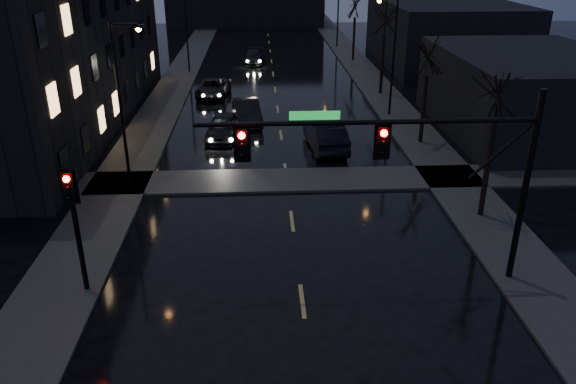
{
  "coord_description": "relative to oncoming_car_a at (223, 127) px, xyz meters",
  "views": [
    {
      "loc": [
        -1.32,
        -7.91,
        11.22
      ],
      "look_at": [
        -0.38,
        9.99,
        3.2
      ],
      "focal_mm": 35.0,
      "sensor_mm": 36.0,
      "label": 1
    }
  ],
  "objects": [
    {
      "name": "sidewalk_left",
      "position": [
        -4.89,
        9.49,
        -0.7
      ],
      "size": [
        3.0,
        140.0,
        0.12
      ],
      "primitive_type": "cube",
      "color": "#2D2D2B",
      "rests_on": "ground"
    },
    {
      "name": "sidewalk_right",
      "position": [
        12.11,
        9.49,
        -0.7
      ],
      "size": [
        3.0,
        140.0,
        0.12
      ],
      "primitive_type": "cube",
      "color": "#2D2D2B",
      "rests_on": "ground"
    },
    {
      "name": "sidewalk_cross",
      "position": [
        3.61,
        -7.01,
        -0.7
      ],
      "size": [
        40.0,
        3.0,
        0.12
      ],
      "primitive_type": "cube",
      "color": "#2D2D2B",
      "rests_on": "ground"
    },
    {
      "name": "apartment_block",
      "position": [
        -12.89,
        4.49,
        5.24
      ],
      "size": [
        12.0,
        30.0,
        12.0
      ],
      "primitive_type": "cube",
      "color": "black",
      "rests_on": "ground"
    },
    {
      "name": "commercial_right_near",
      "position": [
        19.11,
        0.49,
        1.74
      ],
      "size": [
        10.0,
        14.0,
        5.0
      ],
      "primitive_type": "cube",
      "color": "black",
      "rests_on": "ground"
    },
    {
      "name": "commercial_right_far",
      "position": [
        20.61,
        22.49,
        2.24
      ],
      "size": [
        12.0,
        18.0,
        6.0
      ],
      "primitive_type": "cube",
      "color": "black",
      "rests_on": "ground"
    },
    {
      "name": "signal_mast",
      "position": [
        7.46,
        -16.51,
        4.1
      ],
      "size": [
        11.11,
        0.41,
        7.0
      ],
      "color": "black",
      "rests_on": "ground"
    },
    {
      "name": "signal_pole_left",
      "position": [
        -3.89,
        -16.52,
        2.25
      ],
      "size": [
        0.35,
        0.41,
        4.53
      ],
      "color": "black",
      "rests_on": "ground"
    },
    {
      "name": "tree_near",
      "position": [
        12.01,
        -11.51,
        5.45
      ],
      "size": [
        3.52,
        3.52,
        8.08
      ],
      "color": "black",
      "rests_on": "ground"
    },
    {
      "name": "tree_mid_a",
      "position": [
        12.01,
        -1.51,
        5.06
      ],
      "size": [
        3.3,
        3.3,
        7.58
      ],
      "color": "black",
      "rests_on": "ground"
    },
    {
      "name": "tree_mid_b",
      "position": [
        12.01,
        10.49,
        5.84
      ],
      "size": [
        3.74,
        3.74,
        8.59
      ],
      "color": "black",
      "rests_on": "ground"
    },
    {
      "name": "streetlight_l_near",
      "position": [
        -3.97,
        -7.51,
        4.01
      ],
      "size": [
        1.53,
        0.28,
        8.0
      ],
      "color": "black",
      "rests_on": "ground"
    },
    {
      "name": "streetlight_l_far",
      "position": [
        -3.97,
        19.49,
        4.01
      ],
      "size": [
        1.53,
        0.28,
        8.0
      ],
      "color": "black",
      "rests_on": "ground"
    },
    {
      "name": "streetlight_r_mid",
      "position": [
        11.2,
        4.49,
        4.01
      ],
      "size": [
        1.53,
        0.28,
        8.0
      ],
      "color": "black",
      "rests_on": "ground"
    },
    {
      "name": "streetlight_r_far",
      "position": [
        11.2,
        32.49,
        4.01
      ],
      "size": [
        1.53,
        0.28,
        8.0
      ],
      "color": "black",
      "rests_on": "ground"
    },
    {
      "name": "oncoming_car_a",
      "position": [
        0.0,
        0.0,
        0.0
      ],
      "size": [
        2.22,
        4.63,
        1.53
      ],
      "primitive_type": "imported",
      "rotation": [
        0.0,
        0.0,
        -0.09
      ],
      "color": "black",
      "rests_on": "ground"
    },
    {
      "name": "oncoming_car_b",
      "position": [
        1.43,
        3.2,
        0.01
      ],
      "size": [
        2.24,
        4.88,
        1.55
      ],
      "primitive_type": "imported",
      "rotation": [
        0.0,
        0.0,
        0.13
      ],
      "color": "black",
      "rests_on": "ground"
    },
    {
      "name": "oncoming_car_c",
      "position": [
        -1.31,
        10.45,
        -0.09
      ],
      "size": [
        2.75,
        5.09,
        1.36
      ],
      "primitive_type": "imported",
      "rotation": [
        0.0,
        0.0,
        -0.11
      ],
      "color": "black",
      "rests_on": "ground"
    },
    {
      "name": "oncoming_car_d",
      "position": [
        1.81,
        23.51,
        -0.11
      ],
      "size": [
        2.15,
        4.61,
        1.3
      ],
      "primitive_type": "imported",
      "rotation": [
        0.0,
        0.0,
        -0.07
      ],
      "color": "black",
      "rests_on": "ground"
    },
    {
      "name": "lead_car",
      "position": [
        6.12,
        -2.21,
        0.1
      ],
      "size": [
        2.32,
        5.38,
        1.72
      ],
      "primitive_type": "imported",
      "rotation": [
        0.0,
        0.0,
        3.24
      ],
      "color": "black",
      "rests_on": "ground"
    }
  ]
}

